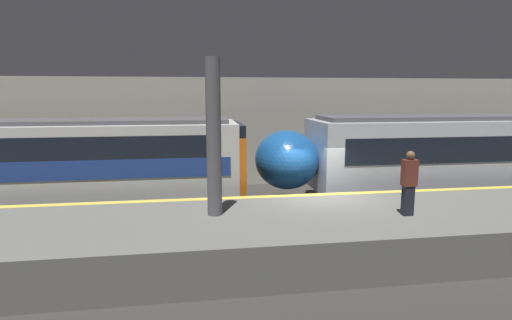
{
  "coord_description": "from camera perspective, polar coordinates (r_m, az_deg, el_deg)",
  "views": [
    {
      "loc": [
        -4.0,
        -12.27,
        4.41
      ],
      "look_at": [
        -1.99,
        1.0,
        2.14
      ],
      "focal_mm": 28.0,
      "sensor_mm": 36.0,
      "label": 1
    }
  ],
  "objects": [
    {
      "name": "ground_plane",
      "position": [
        13.64,
        9.04,
        -9.4
      ],
      "size": [
        120.0,
        120.0,
        0.0
      ],
      "primitive_type": "plane",
      "color": "#33302D"
    },
    {
      "name": "person_waiting",
      "position": [
        11.4,
        21.01,
        -2.88
      ],
      "size": [
        0.38,
        0.24,
        1.75
      ],
      "color": "black",
      "rests_on": "platform"
    },
    {
      "name": "train_boxy",
      "position": [
        16.19,
        -30.62,
        -1.05
      ],
      "size": [
        15.68,
        3.06,
        3.49
      ],
      "color": "black",
      "rests_on": "ground"
    },
    {
      "name": "station_rear_barrier",
      "position": [
        19.4,
        3.32,
        4.1
      ],
      "size": [
        50.0,
        0.15,
        5.12
      ],
      "color": "#B2AD9E",
      "rests_on": "ground"
    },
    {
      "name": "train_modern",
      "position": [
        19.15,
        29.96,
        0.48
      ],
      "size": [
        18.65,
        3.06,
        3.51
      ],
      "color": "black",
      "rests_on": "ground"
    },
    {
      "name": "support_pillar_near",
      "position": [
        10.57,
        -6.06,
        3.13
      ],
      "size": [
        0.39,
        0.39,
        4.17
      ],
      "color": "#56565B",
      "rests_on": "platform"
    },
    {
      "name": "platform",
      "position": [
        11.56,
        12.35,
        -10.04
      ],
      "size": [
        40.0,
        4.27,
        1.15
      ],
      "color": "slate",
      "rests_on": "ground"
    }
  ]
}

